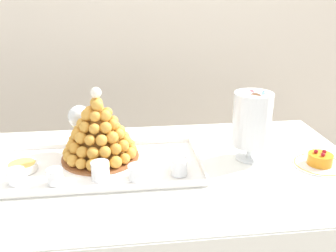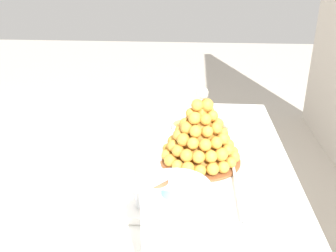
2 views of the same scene
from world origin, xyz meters
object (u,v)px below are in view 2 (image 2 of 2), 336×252
at_px(dessert_cup_mid_left, 156,137).
at_px(macaron_goblet, 175,228).
at_px(creme_brulee_ramekin, 184,126).
at_px(croquembouche, 201,134).
at_px(serving_tray, 182,161).
at_px(dessert_cup_centre, 155,153).
at_px(dessert_cup_left, 164,124).
at_px(wine_glass, 225,119).
at_px(dessert_cup_right, 145,197).
at_px(dessert_cup_mid_right, 147,173).

distance_m(dessert_cup_mid_left, macaron_goblet, 0.67).
bearing_deg(creme_brulee_ramekin, croquembouche, 14.16).
height_order(serving_tray, dessert_cup_centre, dessert_cup_centre).
distance_m(dessert_cup_left, creme_brulee_ramekin, 0.08).
xyz_separation_m(dessert_cup_mid_left, wine_glass, (0.06, 0.24, 0.10)).
bearing_deg(macaron_goblet, serving_tray, -179.25).
xyz_separation_m(croquembouche, dessert_cup_mid_left, (-0.13, -0.16, -0.08)).
bearing_deg(macaron_goblet, dessert_cup_mid_left, -170.50).
distance_m(croquembouche, macaron_goblet, 0.53).
bearing_deg(creme_brulee_ramekin, dessert_cup_centre, -18.65).
bearing_deg(dessert_cup_mid_left, dessert_cup_right, 1.73).
distance_m(creme_brulee_ramekin, wine_glass, 0.26).
bearing_deg(croquembouche, dessert_cup_centre, -86.55).
xyz_separation_m(dessert_cup_mid_left, dessert_cup_centre, (0.14, 0.01, 0.00)).
bearing_deg(dessert_cup_mid_right, wine_glass, 128.96).
bearing_deg(creme_brulee_ramekin, macaron_goblet, 0.72).
relative_size(serving_tray, dessert_cup_left, 12.53).
xyz_separation_m(dessert_cup_mid_right, macaron_goblet, (0.40, 0.11, 0.12)).
bearing_deg(wine_glass, dessert_cup_right, -35.12).
xyz_separation_m(dessert_cup_centre, creme_brulee_ramekin, (-0.26, 0.09, -0.01)).
height_order(dessert_cup_mid_right, creme_brulee_ramekin, dessert_cup_mid_right).
relative_size(dessert_cup_centre, creme_brulee_ramekin, 0.60).
xyz_separation_m(dessert_cup_left, wine_glass, (0.18, 0.23, 0.10)).
relative_size(dessert_cup_left, creme_brulee_ramekin, 0.56).
xyz_separation_m(croquembouche, dessert_cup_mid_right, (0.13, -0.16, -0.08)).
bearing_deg(dessert_cup_left, wine_glass, 52.10).
height_order(dessert_cup_mid_right, macaron_goblet, macaron_goblet).
xyz_separation_m(dessert_cup_mid_right, dessert_cup_right, (0.13, 0.01, 0.00)).
distance_m(dessert_cup_mid_left, dessert_cup_centre, 0.14).
bearing_deg(dessert_cup_centre, serving_tray, 92.37).
height_order(dessert_cup_centre, macaron_goblet, macaron_goblet).
bearing_deg(creme_brulee_ramekin, serving_tray, 0.66).
xyz_separation_m(dessert_cup_right, macaron_goblet, (0.27, 0.10, 0.12)).
relative_size(dessert_cup_left, dessert_cup_mid_right, 0.85).
bearing_deg(dessert_cup_left, dessert_cup_right, -0.82).
bearing_deg(dessert_cup_mid_right, dessert_cup_left, 177.07).
xyz_separation_m(dessert_cup_left, macaron_goblet, (0.77, 0.09, 0.12)).
xyz_separation_m(serving_tray, dessert_cup_mid_left, (-0.13, -0.10, 0.02)).
bearing_deg(croquembouche, serving_tray, -84.93).
bearing_deg(dessert_cup_right, creme_brulee_ramekin, 170.24).
height_order(croquembouche, wine_glass, croquembouche).
bearing_deg(dessert_cup_centre, dessert_cup_mid_right, -5.76).
bearing_deg(croquembouche, dessert_cup_mid_left, -128.15).
relative_size(croquembouche, wine_glass, 1.51).
relative_size(croquembouche, dessert_cup_centre, 4.66).
height_order(dessert_cup_mid_left, wine_glass, wine_glass).
bearing_deg(macaron_goblet, creme_brulee_ramekin, -179.28).
distance_m(dessert_cup_mid_left, dessert_cup_right, 0.39).
xyz_separation_m(croquembouche, macaron_goblet, (0.53, -0.05, 0.04)).
bearing_deg(croquembouche, dessert_cup_right, -30.27).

